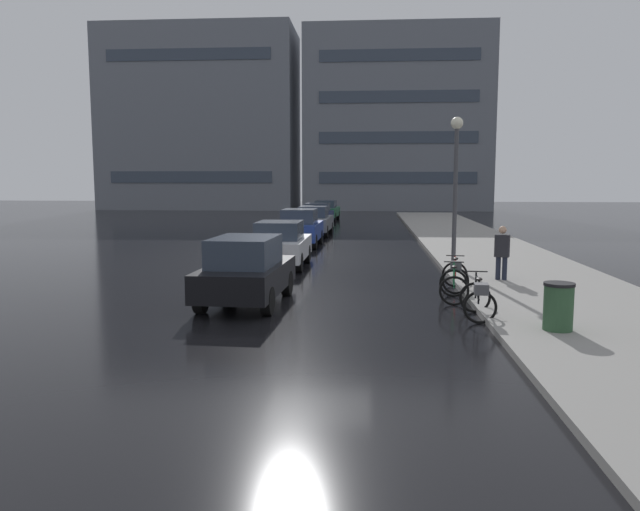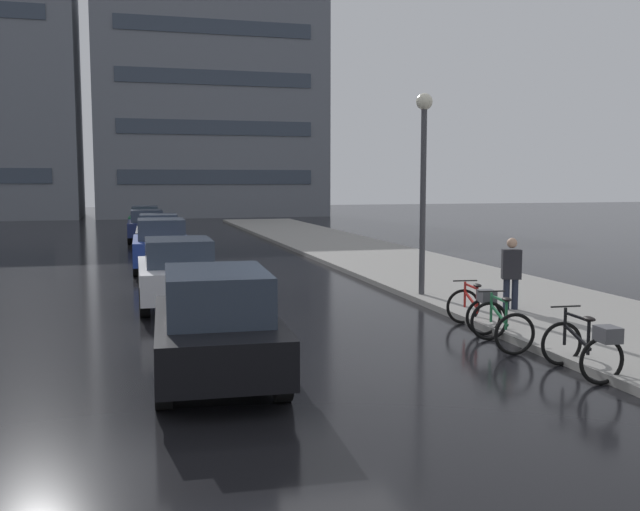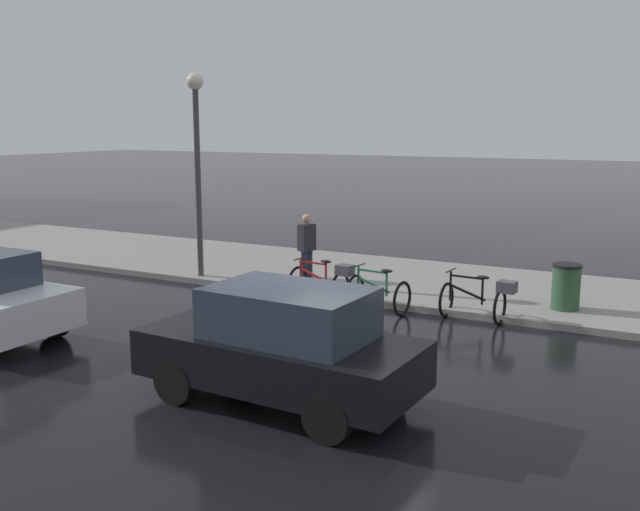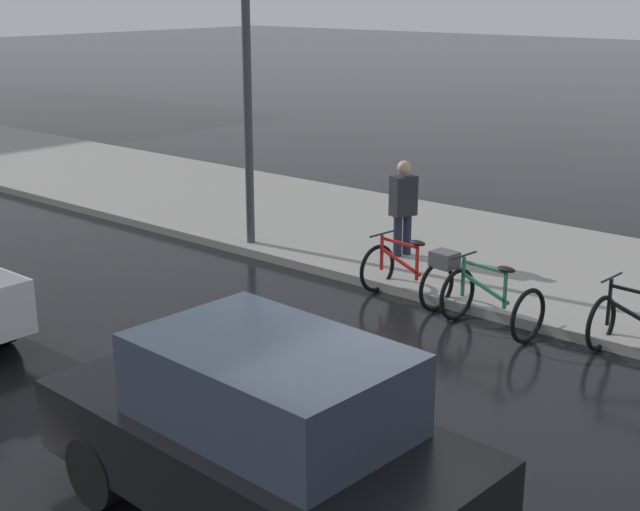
{
  "view_description": "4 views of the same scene",
  "coord_description": "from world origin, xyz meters",
  "px_view_note": "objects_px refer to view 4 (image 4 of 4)",
  "views": [
    {
      "loc": [
        1.14,
        -14.56,
        3.01
      ],
      "look_at": [
        -0.11,
        1.62,
        1.02
      ],
      "focal_mm": 35.0,
      "sensor_mm": 36.0,
      "label": 1
    },
    {
      "loc": [
        -3.01,
        -10.11,
        2.92
      ],
      "look_at": [
        0.57,
        2.99,
        1.48
      ],
      "focal_mm": 40.0,
      "sensor_mm": 36.0,
      "label": 2
    },
    {
      "loc": [
        -9.79,
        -4.72,
        3.81
      ],
      "look_at": [
        2.19,
        1.62,
        1.29
      ],
      "focal_mm": 40.0,
      "sensor_mm": 36.0,
      "label": 3
    },
    {
      "loc": [
        -6.42,
        -4.44,
        4.29
      ],
      "look_at": [
        1.79,
        2.5,
        1.05
      ],
      "focal_mm": 50.0,
      "sensor_mm": 36.0,
      "label": 4
    }
  ],
  "objects_px": {
    "bicycle_third": "(415,271)",
    "car_black": "(262,434)",
    "pedestrian": "(403,206)",
    "streetlamp": "(247,51)",
    "bicycle_second": "(491,302)"
  },
  "relations": [
    {
      "from": "bicycle_third",
      "to": "car_black",
      "type": "xyz_separation_m",
      "value": [
        -5.27,
        -2.1,
        0.34
      ]
    },
    {
      "from": "pedestrian",
      "to": "streetlamp",
      "type": "relative_size",
      "value": 0.34
    },
    {
      "from": "pedestrian",
      "to": "streetlamp",
      "type": "height_order",
      "value": "streetlamp"
    },
    {
      "from": "bicycle_third",
      "to": "car_black",
      "type": "distance_m",
      "value": 5.68
    },
    {
      "from": "pedestrian",
      "to": "car_black",
      "type": "bearing_deg",
      "value": -153.58
    },
    {
      "from": "streetlamp",
      "to": "car_black",
      "type": "bearing_deg",
      "value": -134.81
    },
    {
      "from": "car_black",
      "to": "streetlamp",
      "type": "bearing_deg",
      "value": 45.19
    },
    {
      "from": "bicycle_second",
      "to": "car_black",
      "type": "height_order",
      "value": "car_black"
    },
    {
      "from": "bicycle_second",
      "to": "streetlamp",
      "type": "distance_m",
      "value": 5.82
    },
    {
      "from": "car_black",
      "to": "streetlamp",
      "type": "relative_size",
      "value": 0.8
    },
    {
      "from": "bicycle_third",
      "to": "pedestrian",
      "type": "relative_size",
      "value": 0.88
    },
    {
      "from": "car_black",
      "to": "pedestrian",
      "type": "height_order",
      "value": "pedestrian"
    },
    {
      "from": "bicycle_second",
      "to": "bicycle_third",
      "type": "distance_m",
      "value": 1.37
    },
    {
      "from": "bicycle_third",
      "to": "car_black",
      "type": "bearing_deg",
      "value": -158.27
    },
    {
      "from": "bicycle_second",
      "to": "pedestrian",
      "type": "distance_m",
      "value": 3.15
    }
  ]
}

